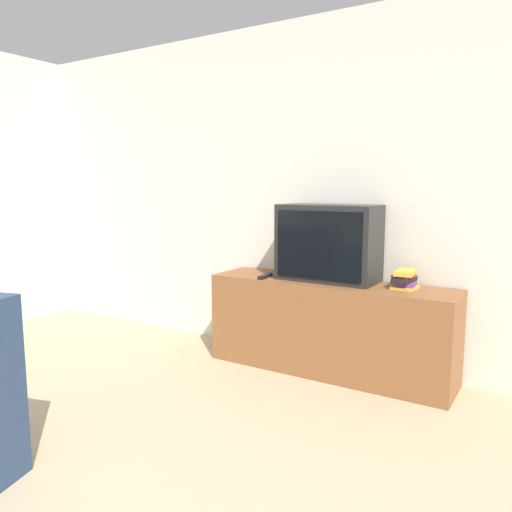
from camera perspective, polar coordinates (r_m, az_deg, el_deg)
wall_back at (r=3.89m, az=7.51°, el=7.17°), size 9.00×0.06×2.60m
tv_stand at (r=3.70m, az=8.30°, el=-8.03°), size 1.78×0.44×0.67m
television at (r=3.63m, az=8.28°, el=1.50°), size 0.71×0.36×0.55m
book_stack at (r=3.49m, az=16.65°, el=-2.57°), size 0.16×0.23×0.12m
remote_on_stand at (r=3.74m, az=1.06°, el=-2.31°), size 0.06×0.20×0.02m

